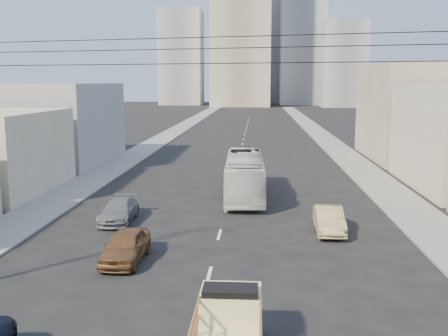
# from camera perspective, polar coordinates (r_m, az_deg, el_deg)

# --- Properties ---
(sidewalk_left) EXTENTS (3.50, 180.00, 0.12)m
(sidewalk_left) POSITION_cam_1_polar(r_m,az_deg,el_deg) (84.66, -5.69, 3.81)
(sidewalk_left) COLOR gray
(sidewalk_left) RESTS_ON ground
(sidewalk_right) EXTENTS (3.50, 180.00, 0.12)m
(sidewalk_right) POSITION_cam_1_polar(r_m,az_deg,el_deg) (84.10, 10.35, 3.67)
(sidewalk_right) COLOR gray
(sidewalk_right) RESTS_ON ground
(lane_dashes) EXTENTS (0.15, 104.00, 0.01)m
(lane_dashes) POSITION_cam_1_polar(r_m,az_deg,el_deg) (66.67, 1.94, 2.33)
(lane_dashes) COLOR silver
(lane_dashes) RESTS_ON ground
(flatbed_pickup) EXTENTS (1.95, 4.41, 1.90)m
(flatbed_pickup) POSITION_cam_1_polar(r_m,az_deg,el_deg) (15.96, 0.53, -16.69)
(flatbed_pickup) COLOR beige
(flatbed_pickup) RESTS_ON ground
(city_bus) EXTENTS (2.91, 11.19, 3.10)m
(city_bus) POSITION_cam_1_polar(r_m,az_deg,el_deg) (37.38, 2.26, -0.79)
(city_bus) COLOR silver
(city_bus) RESTS_ON ground
(sedan_brown) EXTENTS (1.77, 4.21, 1.42)m
(sedan_brown) POSITION_cam_1_polar(r_m,az_deg,el_deg) (24.55, -10.66, -8.36)
(sedan_brown) COLOR brown
(sedan_brown) RESTS_ON ground
(sedan_tan) EXTENTS (1.55, 4.20, 1.37)m
(sedan_tan) POSITION_cam_1_polar(r_m,az_deg,el_deg) (29.23, 11.36, -5.56)
(sedan_tan) COLOR tan
(sedan_tan) RESTS_ON ground
(sedan_grey) EXTENTS (1.92, 4.47, 1.28)m
(sedan_grey) POSITION_cam_1_polar(r_m,az_deg,el_deg) (31.49, -11.38, -4.57)
(sedan_grey) COLOR slate
(sedan_grey) RESTS_ON ground
(overhead_wires) EXTENTS (23.01, 5.02, 0.72)m
(overhead_wires) POSITION_cam_1_polar(r_m,az_deg,el_deg) (14.81, -4.17, 12.67)
(overhead_wires) COLOR black
(overhead_wires) RESTS_ON ground
(bldg_right_far) EXTENTS (12.00, 16.00, 10.00)m
(bldg_right_far) POSITION_cam_1_polar(r_m,az_deg,el_deg) (60.00, 21.25, 5.72)
(bldg_right_far) COLOR tan
(bldg_right_far) RESTS_ON ground
(bldg_left_far) EXTENTS (12.00, 16.00, 8.00)m
(bldg_left_far) POSITION_cam_1_polar(r_m,az_deg,el_deg) (56.55, -18.73, 4.66)
(bldg_left_far) COLOR #959597
(bldg_left_far) RESTS_ON ground
(high_rise_tower) EXTENTS (20.00, 20.00, 60.00)m
(high_rise_tower) POSITION_cam_1_polar(r_m,az_deg,el_deg) (184.55, 1.87, 16.11)
(high_rise_tower) COLOR gray
(high_rise_tower) RESTS_ON ground
(midrise_ne) EXTENTS (16.00, 16.00, 40.00)m
(midrise_ne) POSITION_cam_1_polar(r_m,az_deg,el_deg) (199.15, 8.49, 12.62)
(midrise_ne) COLOR gray
(midrise_ne) RESTS_ON ground
(midrise_nw) EXTENTS (15.00, 15.00, 34.00)m
(midrise_nw) POSITION_cam_1_polar(r_m,az_deg,el_deg) (195.37, -4.66, 11.88)
(midrise_nw) COLOR gray
(midrise_nw) RESTS_ON ground
(midrise_back) EXTENTS (18.00, 18.00, 44.00)m
(midrise_back) POSITION_cam_1_polar(r_m,az_deg,el_deg) (213.64, 4.88, 12.99)
(midrise_back) COLOR #959597
(midrise_back) RESTS_ON ground
(midrise_east) EXTENTS (14.00, 14.00, 28.00)m
(midrise_east) POSITION_cam_1_polar(r_m,az_deg,el_deg) (180.43, 12.85, 10.94)
(midrise_east) COLOR gray
(midrise_east) RESTS_ON ground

